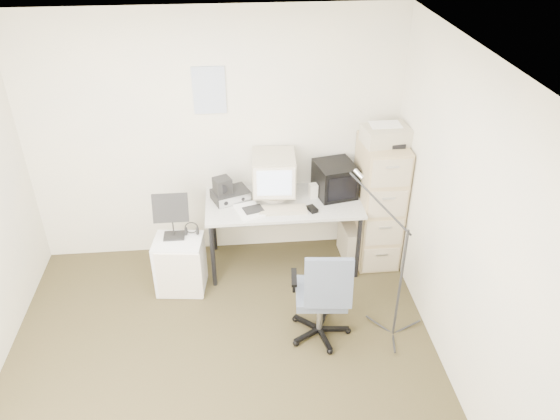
{
  "coord_description": "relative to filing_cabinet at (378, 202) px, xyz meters",
  "views": [
    {
      "loc": [
        0.17,
        -3.04,
        3.46
      ],
      "look_at": [
        0.55,
        0.95,
        0.95
      ],
      "focal_mm": 35.0,
      "sensor_mm": 36.0,
      "label": 1
    }
  ],
  "objects": [
    {
      "name": "desk_speaker",
      "position": [
        -0.65,
        0.03,
        0.15
      ],
      "size": [
        0.09,
        0.09,
        0.14
      ],
      "primitive_type": "cube",
      "rotation": [
        0.0,
        0.0,
        0.17
      ],
      "color": "beige",
      "rests_on": "desk"
    },
    {
      "name": "crt_monitor",
      "position": [
        -1.03,
        0.08,
        0.3
      ],
      "size": [
        0.43,
        0.45,
        0.45
      ],
      "primitive_type": "cube",
      "rotation": [
        0.0,
        0.0,
        -0.06
      ],
      "color": "tan",
      "rests_on": "desk"
    },
    {
      "name": "mouse",
      "position": [
        -0.7,
        -0.22,
        0.1
      ],
      "size": [
        0.11,
        0.13,
        0.04
      ],
      "primitive_type": "cube",
      "rotation": [
        0.0,
        0.0,
        0.38
      ],
      "color": "black",
      "rests_on": "desk"
    },
    {
      "name": "papers",
      "position": [
        -1.29,
        -0.18,
        0.09
      ],
      "size": [
        0.3,
        0.35,
        0.02
      ],
      "primitive_type": "cube",
      "rotation": [
        0.0,
        0.0,
        0.3
      ],
      "color": "white",
      "rests_on": "desk"
    },
    {
      "name": "crt_tv",
      "position": [
        -0.43,
        0.08,
        0.24
      ],
      "size": [
        0.43,
        0.44,
        0.33
      ],
      "primitive_type": "cube",
      "rotation": [
        0.0,
        0.0,
        0.21
      ],
      "color": "black",
      "rests_on": "desk"
    },
    {
      "name": "pc_tower",
      "position": [
        -0.24,
        0.01,
        -0.46
      ],
      "size": [
        0.2,
        0.42,
        0.38
      ],
      "primitive_type": "cube",
      "rotation": [
        0.0,
        0.0,
        0.06
      ],
      "color": "tan",
      "rests_on": "floor"
    },
    {
      "name": "keyboard",
      "position": [
        -0.97,
        -0.2,
        0.09
      ],
      "size": [
        0.45,
        0.17,
        0.03
      ],
      "primitive_type": "cube",
      "rotation": [
        0.0,
        0.0,
        -0.01
      ],
      "color": "tan",
      "rests_on": "desk"
    },
    {
      "name": "filing_cabinet",
      "position": [
        0.0,
        0.0,
        0.0
      ],
      "size": [
        0.4,
        0.6,
        1.3
      ],
      "primitive_type": "cube",
      "color": "tan",
      "rests_on": "floor"
    },
    {
      "name": "radio_receiver",
      "position": [
        -1.46,
        0.06,
        0.13
      ],
      "size": [
        0.4,
        0.35,
        0.1
      ],
      "primitive_type": "cube",
      "rotation": [
        0.0,
        0.0,
        0.37
      ],
      "color": "black",
      "rests_on": "desk"
    },
    {
      "name": "wall_back",
      "position": [
        -1.58,
        0.32,
        0.6
      ],
      "size": [
        3.6,
        0.02,
        2.5
      ],
      "primitive_type": "cube",
      "color": "#F6E9C3",
      "rests_on": "ground"
    },
    {
      "name": "radio_speaker",
      "position": [
        -1.53,
        0.04,
        0.25
      ],
      "size": [
        0.2,
        0.19,
        0.15
      ],
      "primitive_type": "cube",
      "rotation": [
        0.0,
        0.0,
        0.42
      ],
      "color": "black",
      "rests_on": "radio_receiver"
    },
    {
      "name": "side_cart",
      "position": [
        -1.96,
        -0.34,
        -0.37
      ],
      "size": [
        0.48,
        0.4,
        0.55
      ],
      "primitive_type": "cube",
      "rotation": [
        0.0,
        0.0,
        -0.12
      ],
      "color": "white",
      "rests_on": "floor"
    },
    {
      "name": "headphones",
      "position": [
        -1.83,
        -0.24,
        -0.06
      ],
      "size": [
        0.17,
        0.17,
        0.02
      ],
      "primitive_type": "torus",
      "rotation": [
        0.0,
        0.0,
        -0.3
      ],
      "color": "black",
      "rests_on": "side_cart"
    },
    {
      "name": "mic_stand",
      "position": [
        -0.09,
        -1.14,
        0.06
      ],
      "size": [
        0.03,
        0.03,
        1.43
      ],
      "primitive_type": "cylinder",
      "rotation": [
        0.0,
        0.0,
        2.35
      ],
      "color": "black",
      "rests_on": "floor"
    },
    {
      "name": "music_stand",
      "position": [
        -2.0,
        -0.27,
        0.14
      ],
      "size": [
        0.32,
        0.18,
        0.47
      ],
      "primitive_type": "cube",
      "rotation": [
        0.0,
        0.0,
        -0.01
      ],
      "color": "black",
      "rests_on": "side_cart"
    },
    {
      "name": "printer",
      "position": [
        0.0,
        -0.01,
        0.73
      ],
      "size": [
        0.45,
        0.34,
        0.16
      ],
      "primitive_type": "cube",
      "rotation": [
        0.0,
        0.0,
        0.13
      ],
      "color": "tan",
      "rests_on": "filing_cabinet"
    },
    {
      "name": "wall_calendar",
      "position": [
        -1.6,
        0.31,
        1.1
      ],
      "size": [
        0.3,
        0.02,
        0.44
      ],
      "primitive_type": "cube",
      "color": "white",
      "rests_on": "wall_back"
    },
    {
      "name": "floor",
      "position": [
        -1.58,
        -1.48,
        -0.66
      ],
      "size": [
        3.6,
        3.6,
        0.01
      ],
      "primitive_type": "cube",
      "color": "#423923",
      "rests_on": "ground"
    },
    {
      "name": "desk",
      "position": [
        -0.95,
        -0.03,
        -0.29
      ],
      "size": [
        1.5,
        0.7,
        0.73
      ],
      "primitive_type": "cube",
      "color": "beige",
      "rests_on": "floor"
    },
    {
      "name": "wall_right",
      "position": [
        0.22,
        -1.48,
        0.6
      ],
      "size": [
        0.02,
        3.6,
        2.5
      ],
      "primitive_type": "cube",
      "color": "#F6E9C3",
      "rests_on": "ground"
    },
    {
      "name": "ceiling",
      "position": [
        -1.58,
        -1.48,
        1.85
      ],
      "size": [
        3.6,
        3.6,
        0.01
      ],
      "primitive_type": "cube",
      "color": "white",
      "rests_on": "ground"
    },
    {
      "name": "office_chair",
      "position": [
        -0.74,
        -1.08,
        -0.18
      ],
      "size": [
        0.59,
        0.59,
        0.94
      ],
      "primitive_type": "cube",
      "rotation": [
        0.0,
        0.0,
        -0.1
      ],
      "color": "slate",
      "rests_on": "floor"
    }
  ]
}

